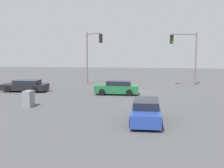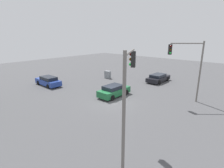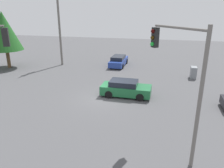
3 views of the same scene
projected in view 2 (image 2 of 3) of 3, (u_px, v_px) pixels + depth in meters
name	position (u px, v px, depth m)	size (l,w,h in m)	color
ground_plane	(112.00, 101.00, 19.68)	(80.00, 80.00, 0.00)	#4C4C4F
sedan_blue	(48.00, 81.00, 25.84)	(4.67, 1.87, 1.37)	#233D93
sedan_green	(114.00, 91.00, 21.27)	(1.94, 4.29, 1.40)	#1E6638
sedan_dark	(158.00, 78.00, 27.94)	(2.02, 4.75, 1.25)	black
traffic_signal_main	(189.00, 62.00, 18.47)	(2.91, 2.55, 6.65)	slate
traffic_signal_cross	(128.00, 86.00, 9.73)	(2.07, 3.47, 6.56)	slate
electrical_cabinet	(108.00, 75.00, 30.20)	(1.02, 0.61, 1.27)	gray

